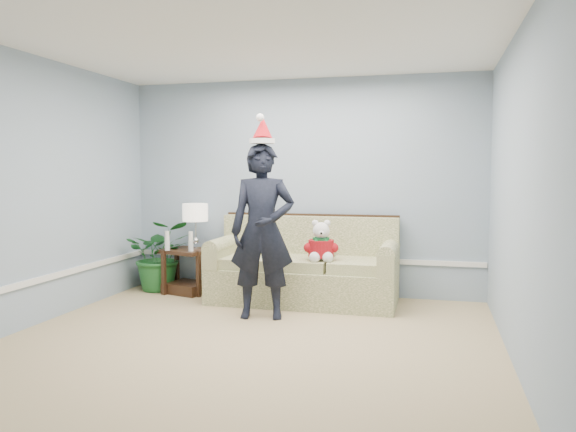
# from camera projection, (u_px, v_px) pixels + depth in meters

# --- Properties ---
(room_shell) EXTENTS (4.54, 5.04, 2.74)m
(room_shell) POSITION_uv_depth(u_px,v_px,m) (234.00, 195.00, 4.66)
(room_shell) COLOR tan
(room_shell) RESTS_ON ground
(wainscot_trim) EXTENTS (4.49, 4.99, 0.06)m
(wainscot_trim) POSITION_uv_depth(u_px,v_px,m) (170.00, 271.00, 6.16)
(wainscot_trim) COLOR white
(wainscot_trim) RESTS_ON room_shell
(sofa) EXTENTS (2.18, 0.94, 1.02)m
(sofa) POSITION_uv_depth(u_px,v_px,m) (304.00, 271.00, 6.68)
(sofa) COLOR #536530
(sofa) RESTS_ON room_shell
(side_table) EXTENTS (0.70, 0.64, 0.56)m
(side_table) POSITION_uv_depth(u_px,v_px,m) (187.00, 276.00, 7.15)
(side_table) COLOR #341B13
(side_table) RESTS_ON room_shell
(table_lamp) EXTENTS (0.32, 0.32, 0.58)m
(table_lamp) POSITION_uv_depth(u_px,v_px,m) (195.00, 214.00, 7.13)
(table_lamp) COLOR silver
(table_lamp) RESTS_ON side_table
(candle_pair) EXTENTS (0.38, 0.06, 0.24)m
(candle_pair) POSITION_uv_depth(u_px,v_px,m) (179.00, 242.00, 6.95)
(candle_pair) COLOR silver
(candle_pair) RESTS_ON side_table
(houseplant) EXTENTS (1.06, 1.01, 0.92)m
(houseplant) POSITION_uv_depth(u_px,v_px,m) (160.00, 255.00, 7.30)
(houseplant) COLOR #1C5B25
(houseplant) RESTS_ON room_shell
(man) EXTENTS (0.74, 0.56, 1.84)m
(man) POSITION_uv_depth(u_px,v_px,m) (262.00, 231.00, 5.88)
(man) COLOR black
(man) RESTS_ON room_shell
(santa_hat) EXTENTS (0.32, 0.35, 0.31)m
(santa_hat) POSITION_uv_depth(u_px,v_px,m) (263.00, 131.00, 5.81)
(santa_hat) COLOR white
(santa_hat) RESTS_ON man
(teddy_bear) EXTENTS (0.34, 0.36, 0.47)m
(teddy_bear) POSITION_uv_depth(u_px,v_px,m) (321.00, 246.00, 6.34)
(teddy_bear) COLOR white
(teddy_bear) RESTS_ON sofa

